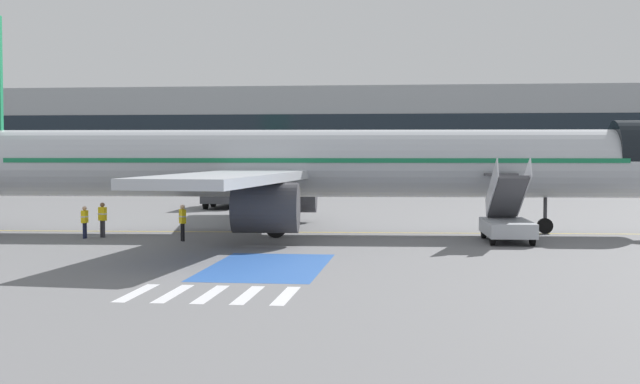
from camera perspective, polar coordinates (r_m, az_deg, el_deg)
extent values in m
plane|color=slate|center=(49.10, -2.08, -2.58)|extent=(600.00, 600.00, 0.00)
cube|color=gold|center=(48.90, -0.46, -2.59)|extent=(79.84, 4.94, 0.01)
cube|color=#2856A8|center=(34.72, -3.43, -4.79)|extent=(4.46, 8.54, 0.01)
cube|color=silver|center=(29.03, -11.66, -6.34)|extent=(0.44, 3.60, 0.01)
cube|color=silver|center=(28.67, -9.37, -6.43)|extent=(0.44, 3.60, 0.01)
cube|color=silver|center=(28.37, -7.03, -6.51)|extent=(0.44, 3.60, 0.01)
cube|color=silver|center=(28.11, -4.63, -6.58)|extent=(0.44, 3.60, 0.01)
cube|color=silver|center=(27.90, -2.20, -6.65)|extent=(0.44, 3.60, 0.01)
cylinder|color=#B7BCC4|center=(48.69, -0.46, 1.84)|extent=(36.12, 5.80, 3.67)
cylinder|color=black|center=(50.58, 19.45, 2.24)|extent=(2.42, 3.83, 3.71)
cube|color=#197A4C|center=(48.69, -0.46, 2.06)|extent=(33.26, 5.70, 0.24)
cube|color=#B7BCC4|center=(57.23, -3.19, 1.42)|extent=(7.44, 16.36, 0.44)
cylinder|color=#38383D|center=(55.76, -1.82, -0.09)|extent=(3.23, 2.56, 2.38)
cube|color=#B7BCC4|center=(40.85, -5.80, 0.88)|extent=(5.65, 16.10, 0.44)
cylinder|color=#38383D|center=(42.08, -3.50, -1.02)|extent=(3.23, 2.56, 2.38)
cylinder|color=#38383D|center=(49.55, 14.22, -0.39)|extent=(0.20, 0.20, 3.00)
cylinder|color=black|center=(49.65, 14.20, -2.12)|extent=(0.86, 0.33, 0.84)
cylinder|color=#38383D|center=(51.81, -2.12, -0.20)|extent=(0.24, 0.24, 2.69)
cylinder|color=black|center=(51.90, -2.12, -1.68)|extent=(1.13, 0.66, 1.10)
cylinder|color=#38383D|center=(45.98, -2.81, -0.58)|extent=(0.24, 0.24, 2.69)
cylinder|color=black|center=(46.08, -2.81, -2.24)|extent=(1.13, 0.66, 1.10)
cube|color=#ADB2BA|center=(44.82, 11.89, -2.25)|extent=(2.48, 4.92, 0.70)
cylinder|color=black|center=(46.38, 10.43, -2.50)|extent=(0.26, 0.71, 0.70)
cylinder|color=black|center=(46.65, 12.72, -2.49)|extent=(0.26, 0.71, 0.70)
cylinder|color=black|center=(43.06, 10.99, -2.91)|extent=(0.26, 0.71, 0.70)
cylinder|color=black|center=(43.35, 13.44, -2.90)|extent=(0.26, 0.71, 0.70)
cube|color=#4C4C51|center=(44.72, 11.91, -0.39)|extent=(1.67, 4.23, 2.35)
cube|color=#4C4C51|center=(46.93, 11.51, 1.11)|extent=(1.71, 1.20, 0.12)
cube|color=silver|center=(44.59, 10.94, 0.22)|extent=(0.33, 4.53, 3.05)
cube|color=silver|center=(44.82, 12.89, 0.21)|extent=(0.33, 4.53, 3.05)
cube|color=#38383D|center=(71.07, -5.82, -0.31)|extent=(2.55, 8.90, 0.60)
cube|color=silver|center=(75.29, -5.09, 0.24)|extent=(2.39, 1.99, 1.60)
cube|color=black|center=(76.24, -4.93, 0.52)|extent=(2.00, 0.05, 0.70)
cylinder|color=#B7BCC4|center=(70.63, -5.90, 0.84)|extent=(2.31, 6.14, 2.28)
cylinder|color=gold|center=(70.63, -5.90, 0.84)|extent=(2.32, 0.36, 2.32)
cylinder|color=black|center=(75.20, -6.03, -0.37)|extent=(0.29, 0.96, 0.96)
cylinder|color=black|center=(74.70, -4.26, -0.39)|extent=(0.29, 0.96, 0.96)
cylinder|color=black|center=(70.88, -6.84, -0.57)|extent=(0.29, 0.96, 0.96)
cylinder|color=black|center=(70.35, -4.97, -0.58)|extent=(0.29, 0.96, 0.96)
cylinder|color=black|center=(68.49, -7.34, -0.69)|extent=(0.29, 0.96, 0.96)
cylinder|color=black|center=(67.94, -5.40, -0.70)|extent=(0.29, 0.96, 0.96)
cylinder|color=#191E38|center=(47.13, -14.78, -2.40)|extent=(0.14, 0.14, 0.80)
cylinder|color=#191E38|center=(46.97, -14.87, -2.42)|extent=(0.14, 0.14, 0.80)
cube|color=yellow|center=(46.99, -14.83, -1.54)|extent=(0.25, 0.43, 0.64)
cube|color=silver|center=(46.99, -14.83, -1.54)|extent=(0.26, 0.44, 0.06)
sphere|color=tan|center=(46.96, -14.84, -1.02)|extent=(0.22, 0.22, 0.22)
cylinder|color=#2D2D33|center=(47.44, -13.81, -2.31)|extent=(0.14, 0.14, 0.88)
cylinder|color=#2D2D33|center=(47.32, -13.67, -2.32)|extent=(0.14, 0.14, 0.88)
cube|color=yellow|center=(47.32, -13.75, -1.37)|extent=(0.47, 0.39, 0.70)
cube|color=silver|center=(47.32, -13.75, -1.37)|extent=(0.49, 0.40, 0.06)
sphere|color=brown|center=(47.28, -13.76, -0.80)|extent=(0.24, 0.24, 0.24)
cylinder|color=black|center=(44.77, -8.82, -2.56)|extent=(0.14, 0.14, 0.89)
cylinder|color=black|center=(44.61, -8.75, -2.58)|extent=(0.14, 0.14, 0.89)
cube|color=yellow|center=(44.63, -8.79, -1.55)|extent=(0.43, 0.47, 0.70)
cube|color=silver|center=(44.63, -8.79, -1.55)|extent=(0.44, 0.48, 0.06)
sphere|color=beige|center=(44.59, -8.80, -0.95)|extent=(0.24, 0.24, 0.24)
cube|color=#9EA3A8|center=(106.86, 6.68, 3.45)|extent=(136.43, 12.00, 11.81)
cube|color=#19232D|center=(100.82, 6.68, 3.83)|extent=(130.97, 0.10, 4.13)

